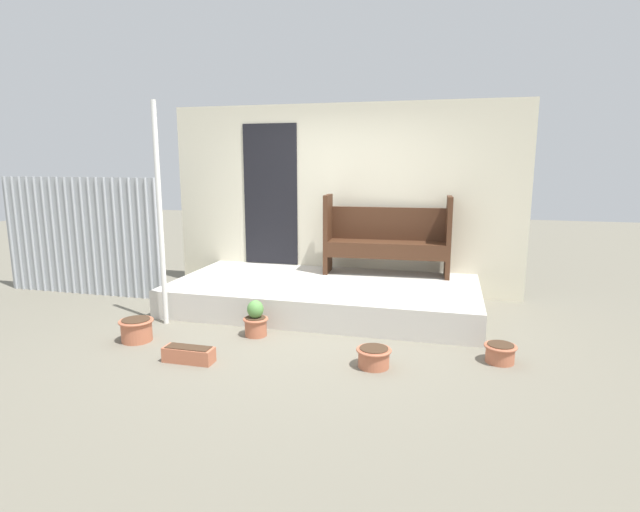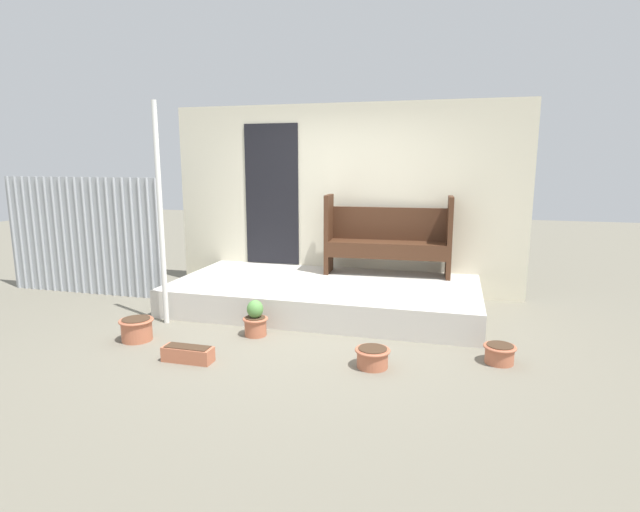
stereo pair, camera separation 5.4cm
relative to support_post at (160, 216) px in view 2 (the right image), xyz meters
name	(u,v)px [view 2 (the right image)]	position (x,y,z in m)	size (l,w,h in m)	color
ground_plane	(307,332)	(1.65, 0.10, -1.23)	(24.00, 24.00, 0.00)	#706B5B
porch_slab	(325,295)	(1.61, 1.03, -1.06)	(3.75, 1.86, 0.34)	beige
house_wall	(339,199)	(1.57, 1.99, 0.07)	(4.95, 0.08, 2.60)	beige
fence_corrugated	(84,236)	(-1.79, 0.87, -0.42)	(2.48, 0.05, 1.62)	#9EA3A8
support_post	(160,216)	(0.00, 0.00, 0.00)	(0.06, 0.06, 2.46)	white
bench	(388,235)	(2.29, 1.70, -0.37)	(1.66, 0.49, 1.05)	#422616
flower_pot_left	(137,328)	(0.02, -0.58, -1.10)	(0.35, 0.35, 0.23)	#B76647
flower_pot_middle	(255,320)	(1.15, -0.13, -1.06)	(0.27, 0.27, 0.39)	#B76647
flower_pot_right	(372,356)	(2.48, -0.63, -1.13)	(0.32, 0.32, 0.18)	#B76647
flower_pot_far_right	(500,353)	(3.59, -0.24, -1.13)	(0.30, 0.30, 0.18)	#B76647
planter_box_rect	(188,354)	(0.81, -0.95, -1.16)	(0.47, 0.16, 0.15)	#B76647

